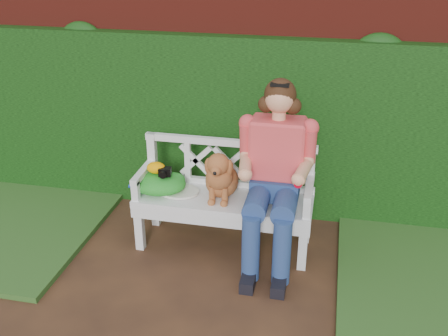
# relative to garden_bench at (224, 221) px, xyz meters

# --- Properties ---
(ground) EXTENTS (60.00, 60.00, 0.00)m
(ground) POSITION_rel_garden_bench_xyz_m (-0.10, -0.98, -0.24)
(ground) COLOR #301E15
(brick_wall) EXTENTS (10.00, 0.30, 2.20)m
(brick_wall) POSITION_rel_garden_bench_xyz_m (-0.10, 0.92, 0.86)
(brick_wall) COLOR maroon
(brick_wall) RESTS_ON ground
(ivy_hedge) EXTENTS (10.00, 0.18, 1.70)m
(ivy_hedge) POSITION_rel_garden_bench_xyz_m (-0.10, 0.70, 0.61)
(ivy_hedge) COLOR #206318
(ivy_hedge) RESTS_ON ground
(garden_bench) EXTENTS (1.63, 0.74, 0.48)m
(garden_bench) POSITION_rel_garden_bench_xyz_m (0.00, 0.00, 0.00)
(garden_bench) COLOR white
(garden_bench) RESTS_ON ground
(seated_woman) EXTENTS (0.78, 0.96, 1.55)m
(seated_woman) POSITION_rel_garden_bench_xyz_m (0.43, -0.02, 0.54)
(seated_woman) COLOR #D12C4A
(seated_woman) RESTS_ON ground
(dog) EXTENTS (0.31, 0.42, 0.45)m
(dog) POSITION_rel_garden_bench_xyz_m (-0.02, -0.01, 0.47)
(dog) COLOR #A16129
(dog) RESTS_ON garden_bench
(tennis_racket) EXTENTS (0.72, 0.50, 0.03)m
(tennis_racket) POSITION_rel_garden_bench_xyz_m (-0.43, -0.01, 0.26)
(tennis_racket) COLOR white
(tennis_racket) RESTS_ON garden_bench
(green_bag) EXTENTS (0.59, 0.53, 0.17)m
(green_bag) POSITION_rel_garden_bench_xyz_m (-0.58, -0.01, 0.32)
(green_bag) COLOR #177C22
(green_bag) RESTS_ON garden_bench
(camera_item) EXTENTS (0.12, 0.09, 0.07)m
(camera_item) POSITION_rel_garden_bench_xyz_m (-0.51, -0.03, 0.44)
(camera_item) COLOR black
(camera_item) RESTS_ON green_bag
(baseball_glove) EXTENTS (0.20, 0.17, 0.10)m
(baseball_glove) POSITION_rel_garden_bench_xyz_m (-0.59, -0.01, 0.46)
(baseball_glove) COLOR #F49B00
(baseball_glove) RESTS_ON green_bag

